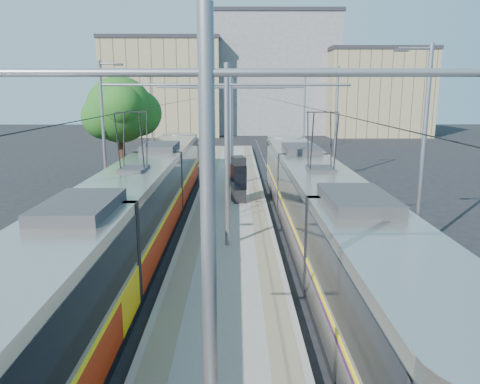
{
  "coord_description": "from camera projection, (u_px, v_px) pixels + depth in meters",
  "views": [
    {
      "loc": [
        0.36,
        -9.73,
        6.29
      ],
      "look_at": [
        0.52,
        11.86,
        1.6
      ],
      "focal_mm": 35.0,
      "sensor_mm": 36.0,
      "label": 1
    }
  ],
  "objects": [
    {
      "name": "platform",
      "position": [
        230.0,
        198.0,
        27.42
      ],
      "size": [
        4.0,
        50.0,
        0.3
      ],
      "primitive_type": "cube",
      "color": "gray",
      "rests_on": "ground"
    },
    {
      "name": "tactile_strip_right",
      "position": [
        255.0,
        195.0,
        27.4
      ],
      "size": [
        0.7,
        50.0,
        0.01
      ],
      "primitive_type": "cube",
      "color": "gray",
      "rests_on": "platform"
    },
    {
      "name": "street_lamps",
      "position": [
        231.0,
        124.0,
        30.47
      ],
      "size": [
        15.18,
        38.22,
        8.0
      ],
      "color": "gray",
      "rests_on": "ground"
    },
    {
      "name": "tree",
      "position": [
        125.0,
        111.0,
        32.32
      ],
      "size": [
        5.01,
        4.64,
        7.29
      ],
      "color": "#382314",
      "rests_on": "ground"
    },
    {
      "name": "building_centre",
      "position": [
        273.0,
        75.0,
        71.58
      ],
      "size": [
        18.36,
        14.28,
        17.34
      ],
      "color": "gray",
      "rests_on": "ground"
    },
    {
      "name": "ground",
      "position": [
        221.0,
        368.0,
        10.84
      ],
      "size": [
        160.0,
        160.0,
        0.0
      ],
      "primitive_type": "plane",
      "color": "black",
      "rests_on": "ground"
    },
    {
      "name": "shelter",
      "position": [
        238.0,
        178.0,
        25.54
      ],
      "size": [
        0.9,
        1.24,
        2.5
      ],
      "rotation": [
        0.0,
        0.0,
        0.2
      ],
      "color": "black",
      "rests_on": "platform"
    },
    {
      "name": "tactile_strip_left",
      "position": [
        206.0,
        195.0,
        27.38
      ],
      "size": [
        0.7,
        50.0,
        0.01
      ],
      "primitive_type": "cube",
      "color": "gray",
      "rests_on": "platform"
    },
    {
      "name": "tram_right",
      "position": [
        319.0,
        206.0,
        18.3
      ],
      "size": [
        2.43,
        27.91,
        5.5
      ],
      "color": "black",
      "rests_on": "ground"
    },
    {
      "name": "building_right",
      "position": [
        375.0,
        92.0,
        66.38
      ],
      "size": [
        14.28,
        10.2,
        12.04
      ],
      "color": "gray",
      "rests_on": "ground"
    },
    {
      "name": "building_left",
      "position": [
        165.0,
        87.0,
        67.96
      ],
      "size": [
        16.32,
        12.24,
        13.51
      ],
      "color": "gray",
      "rests_on": "ground"
    },
    {
      "name": "tram_left",
      "position": [
        136.0,
        210.0,
        18.37
      ],
      "size": [
        2.43,
        31.92,
        5.5
      ],
      "color": "black",
      "rests_on": "ground"
    },
    {
      "name": "rails",
      "position": [
        230.0,
        200.0,
        27.45
      ],
      "size": [
        8.71,
        70.0,
        0.03
      ],
      "color": "gray",
      "rests_on": "ground"
    },
    {
      "name": "catenary",
      "position": [
        229.0,
        126.0,
        23.71
      ],
      "size": [
        9.2,
        70.0,
        7.0
      ],
      "color": "gray",
      "rests_on": "platform"
    }
  ]
}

